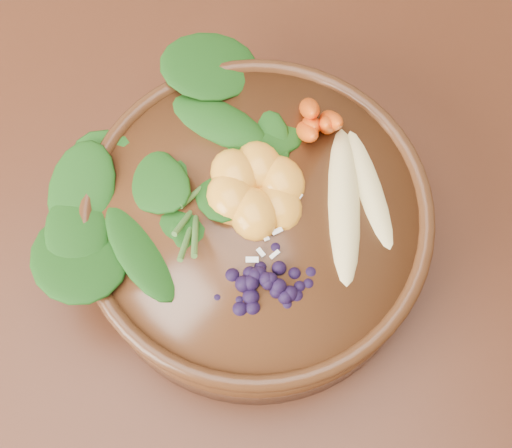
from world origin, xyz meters
The scene contains 9 objects.
ground centered at (0.00, 0.00, 0.00)m, with size 4.00×4.00×0.00m, color #381E0F.
dining_table centered at (0.00, 0.00, 0.66)m, with size 1.60×0.90×0.75m.
stoneware_bowl centered at (0.22, -0.07, 0.79)m, with size 0.31×0.31×0.08m, color #4D2913.
kale_heap centered at (0.19, 0.00, 0.86)m, with size 0.20×0.18×0.05m, color #1B4B14, non-canonical shape.
carrot_cluster centered at (0.30, -0.01, 0.88)m, with size 0.06×0.06×0.09m, color #F15216, non-canonical shape.
banana_halves centered at (0.31, -0.10, 0.85)m, with size 0.10×0.17×0.03m.
mandarin_cluster centered at (0.23, -0.06, 0.85)m, with size 0.09×0.10×0.03m, color orange, non-canonical shape.
blueberry_pile centered at (0.20, -0.14, 0.85)m, with size 0.14×0.11×0.04m, color black, non-canonical shape.
coconut_flakes centered at (0.22, -0.10, 0.84)m, with size 0.10×0.07×0.01m, color white, non-canonical shape.
Camera 1 is at (0.13, -0.29, 1.40)m, focal length 50.00 mm.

